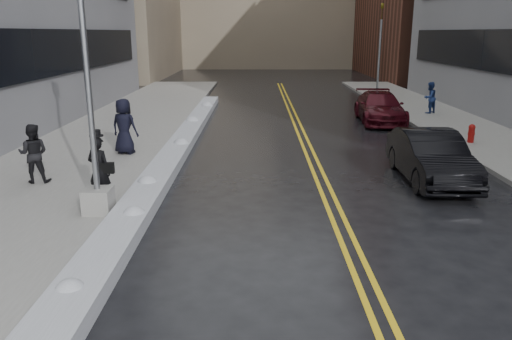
{
  "coord_description": "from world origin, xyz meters",
  "views": [
    {
      "loc": [
        0.54,
        -9.38,
        4.37
      ],
      "look_at": [
        0.51,
        1.71,
        1.3
      ],
      "focal_mm": 35.0,
      "sensor_mm": 36.0,
      "label": 1
    }
  ],
  "objects_px": {
    "pedestrian_east": "(430,98)",
    "fire_hydrant": "(471,132)",
    "car_maroon": "(380,107)",
    "pedestrian_fedora": "(99,170)",
    "pedestrian_b": "(33,153)",
    "lamppost": "(91,115)",
    "car_black": "(431,157)",
    "traffic_signal": "(380,47)",
    "pedestrian_c": "(124,126)"
  },
  "relations": [
    {
      "from": "pedestrian_east",
      "to": "fire_hydrant",
      "type": "bearing_deg",
      "value": 49.34
    },
    {
      "from": "car_maroon",
      "to": "pedestrian_fedora",
      "type": "bearing_deg",
      "value": -124.97
    },
    {
      "from": "pedestrian_b",
      "to": "car_maroon",
      "type": "height_order",
      "value": "pedestrian_b"
    },
    {
      "from": "fire_hydrant",
      "to": "pedestrian_b",
      "type": "bearing_deg",
      "value": -159.85
    },
    {
      "from": "pedestrian_east",
      "to": "pedestrian_fedora",
      "type": "bearing_deg",
      "value": 13.36
    },
    {
      "from": "lamppost",
      "to": "car_black",
      "type": "xyz_separation_m",
      "value": [
        9.04,
        3.15,
        -1.77
      ]
    },
    {
      "from": "lamppost",
      "to": "pedestrian_b",
      "type": "relative_size",
      "value": 4.45
    },
    {
      "from": "pedestrian_fedora",
      "to": "pedestrian_east",
      "type": "height_order",
      "value": "pedestrian_fedora"
    },
    {
      "from": "pedestrian_fedora",
      "to": "traffic_signal",
      "type": "bearing_deg",
      "value": -99.75
    },
    {
      "from": "fire_hydrant",
      "to": "pedestrian_east",
      "type": "height_order",
      "value": "pedestrian_east"
    },
    {
      "from": "pedestrian_b",
      "to": "pedestrian_east",
      "type": "distance_m",
      "value": 20.26
    },
    {
      "from": "traffic_signal",
      "to": "pedestrian_c",
      "type": "relative_size",
      "value": 3.04
    },
    {
      "from": "pedestrian_fedora",
      "to": "car_maroon",
      "type": "height_order",
      "value": "pedestrian_fedora"
    },
    {
      "from": "pedestrian_c",
      "to": "pedestrian_east",
      "type": "height_order",
      "value": "pedestrian_c"
    },
    {
      "from": "pedestrian_fedora",
      "to": "pedestrian_east",
      "type": "bearing_deg",
      "value": -112.43
    },
    {
      "from": "pedestrian_c",
      "to": "pedestrian_b",
      "type": "bearing_deg",
      "value": 81.27
    },
    {
      "from": "pedestrian_b",
      "to": "pedestrian_c",
      "type": "height_order",
      "value": "pedestrian_c"
    },
    {
      "from": "car_maroon",
      "to": "pedestrian_east",
      "type": "bearing_deg",
      "value": 35.13
    },
    {
      "from": "pedestrian_c",
      "to": "fire_hydrant",
      "type": "bearing_deg",
      "value": -154.94
    },
    {
      "from": "fire_hydrant",
      "to": "pedestrian_east",
      "type": "bearing_deg",
      "value": 84.09
    },
    {
      "from": "pedestrian_c",
      "to": "car_black",
      "type": "distance_m",
      "value": 10.37
    },
    {
      "from": "fire_hydrant",
      "to": "pedestrian_b",
      "type": "relative_size",
      "value": 0.43
    },
    {
      "from": "lamppost",
      "to": "pedestrian_east",
      "type": "bearing_deg",
      "value": 49.65
    },
    {
      "from": "fire_hydrant",
      "to": "pedestrian_east",
      "type": "xyz_separation_m",
      "value": [
        0.76,
        7.38,
        0.43
      ]
    },
    {
      "from": "lamppost",
      "to": "pedestrian_c",
      "type": "relative_size",
      "value": 3.86
    },
    {
      "from": "pedestrian_b",
      "to": "pedestrian_east",
      "type": "bearing_deg",
      "value": -148.22
    },
    {
      "from": "lamppost",
      "to": "fire_hydrant",
      "type": "height_order",
      "value": "lamppost"
    },
    {
      "from": "pedestrian_fedora",
      "to": "car_black",
      "type": "bearing_deg",
      "value": -145.37
    },
    {
      "from": "lamppost",
      "to": "traffic_signal",
      "type": "bearing_deg",
      "value": 61.79
    },
    {
      "from": "fire_hydrant",
      "to": "car_black",
      "type": "height_order",
      "value": "car_black"
    },
    {
      "from": "fire_hydrant",
      "to": "pedestrian_c",
      "type": "distance_m",
      "value": 13.35
    },
    {
      "from": "car_black",
      "to": "pedestrian_east",
      "type": "bearing_deg",
      "value": 72.67
    },
    {
      "from": "car_maroon",
      "to": "lamppost",
      "type": "bearing_deg",
      "value": -123.2
    },
    {
      "from": "pedestrian_c",
      "to": "pedestrian_east",
      "type": "relative_size",
      "value": 1.19
    },
    {
      "from": "car_maroon",
      "to": "fire_hydrant",
      "type": "bearing_deg",
      "value": -63.44
    },
    {
      "from": "car_black",
      "to": "pedestrian_c",
      "type": "bearing_deg",
      "value": 164.41
    },
    {
      "from": "pedestrian_east",
      "to": "car_black",
      "type": "distance_m",
      "value": 12.87
    },
    {
      "from": "lamppost",
      "to": "pedestrian_b",
      "type": "bearing_deg",
      "value": 135.77
    },
    {
      "from": "traffic_signal",
      "to": "lamppost",
      "type": "bearing_deg",
      "value": -118.21
    },
    {
      "from": "fire_hydrant",
      "to": "pedestrian_b",
      "type": "xyz_separation_m",
      "value": [
        -14.9,
        -5.47,
        0.46
      ]
    },
    {
      "from": "fire_hydrant",
      "to": "lamppost",
      "type": "bearing_deg",
      "value": -146.96
    },
    {
      "from": "lamppost",
      "to": "car_black",
      "type": "height_order",
      "value": "lamppost"
    },
    {
      "from": "pedestrian_c",
      "to": "pedestrian_fedora",
      "type": "bearing_deg",
      "value": 114.87
    },
    {
      "from": "car_maroon",
      "to": "traffic_signal",
      "type": "bearing_deg",
      "value": 81.17
    },
    {
      "from": "traffic_signal",
      "to": "pedestrian_c",
      "type": "height_order",
      "value": "traffic_signal"
    },
    {
      "from": "traffic_signal",
      "to": "pedestrian_c",
      "type": "xyz_separation_m",
      "value": [
        -12.7,
        -15.91,
        -2.27
      ]
    },
    {
      "from": "car_black",
      "to": "pedestrian_b",
      "type": "bearing_deg",
      "value": -176.07
    },
    {
      "from": "traffic_signal",
      "to": "pedestrian_c",
      "type": "bearing_deg",
      "value": -128.6
    },
    {
      "from": "pedestrian_fedora",
      "to": "pedestrian_b",
      "type": "distance_m",
      "value": 3.1
    },
    {
      "from": "fire_hydrant",
      "to": "traffic_signal",
      "type": "bearing_deg",
      "value": 92.05
    }
  ]
}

